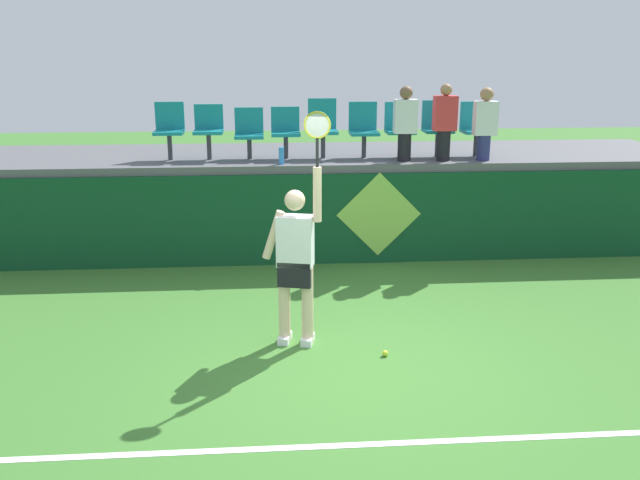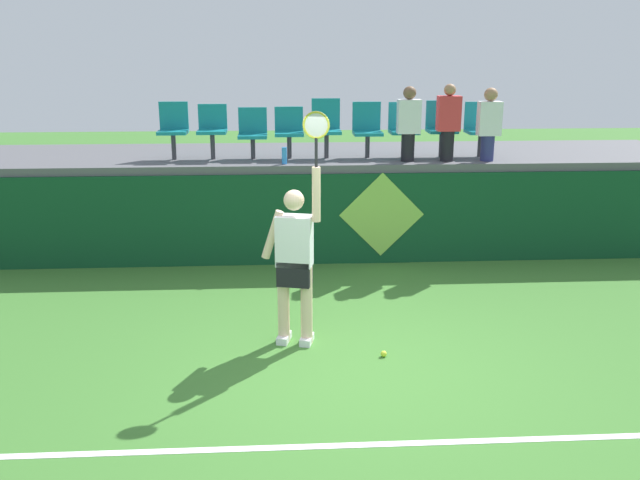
{
  "view_description": "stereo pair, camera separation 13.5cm",
  "coord_description": "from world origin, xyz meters",
  "px_view_note": "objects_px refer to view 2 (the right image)",
  "views": [
    {
      "loc": [
        -0.89,
        -6.31,
        3.22
      ],
      "look_at": [
        -0.31,
        1.27,
        1.03
      ],
      "focal_mm": 38.57,
      "sensor_mm": 36.0,
      "label": 1
    },
    {
      "loc": [
        -0.75,
        -6.32,
        3.22
      ],
      "look_at": [
        -0.31,
        1.27,
        1.03
      ],
      "focal_mm": 38.57,
      "sensor_mm": 36.0,
      "label": 2
    }
  ],
  "objects_px": {
    "stadium_chair_2": "(253,131)",
    "stadium_chair_4": "(326,125)",
    "tennis_ball": "(384,354)",
    "stadium_chair_0": "(173,127)",
    "stadium_chair_5": "(367,127)",
    "stadium_chair_8": "(480,126)",
    "spectator_2": "(448,122)",
    "spectator_1": "(409,123)",
    "spectator_0": "(489,123)",
    "tennis_player": "(295,258)",
    "stadium_chair_3": "(289,129)",
    "stadium_chair_7": "(441,126)",
    "stadium_chair_6": "(403,127)",
    "water_bottle": "(284,156)",
    "stadium_chair_1": "(212,128)"
  },
  "relations": [
    {
      "from": "stadium_chair_2",
      "to": "stadium_chair_4",
      "type": "bearing_deg",
      "value": 0.35
    },
    {
      "from": "tennis_ball",
      "to": "stadium_chair_0",
      "type": "xyz_separation_m",
      "value": [
        -2.69,
        4.04,
        1.95
      ]
    },
    {
      "from": "stadium_chair_4",
      "to": "stadium_chair_5",
      "type": "relative_size",
      "value": 1.06
    },
    {
      "from": "stadium_chair_8",
      "to": "spectator_2",
      "type": "xyz_separation_m",
      "value": [
        -0.62,
        -0.46,
        0.13
      ]
    },
    {
      "from": "stadium_chair_4",
      "to": "stadium_chair_2",
      "type": "bearing_deg",
      "value": -179.65
    },
    {
      "from": "stadium_chair_4",
      "to": "spectator_1",
      "type": "distance_m",
      "value": 1.29
    },
    {
      "from": "stadium_chair_5",
      "to": "spectator_0",
      "type": "bearing_deg",
      "value": -15.01
    },
    {
      "from": "tennis_player",
      "to": "stadium_chair_0",
      "type": "xyz_separation_m",
      "value": [
        -1.77,
        3.61,
        1.0
      ]
    },
    {
      "from": "stadium_chair_0",
      "to": "spectator_2",
      "type": "bearing_deg",
      "value": -6.32
    },
    {
      "from": "stadium_chair_0",
      "to": "spectator_0",
      "type": "height_order",
      "value": "spectator_0"
    },
    {
      "from": "stadium_chair_3",
      "to": "stadium_chair_7",
      "type": "relative_size",
      "value": 0.9
    },
    {
      "from": "spectator_1",
      "to": "spectator_0",
      "type": "bearing_deg",
      "value": -1.85
    },
    {
      "from": "tennis_player",
      "to": "spectator_0",
      "type": "distance_m",
      "value": 4.46
    },
    {
      "from": "stadium_chair_2",
      "to": "stadium_chair_6",
      "type": "xyz_separation_m",
      "value": [
        2.34,
        0.0,
        0.05
      ]
    },
    {
      "from": "stadium_chair_4",
      "to": "stadium_chair_0",
      "type": "bearing_deg",
      "value": -179.86
    },
    {
      "from": "stadium_chair_0",
      "to": "spectator_0",
      "type": "distance_m",
      "value": 4.78
    },
    {
      "from": "stadium_chair_3",
      "to": "spectator_0",
      "type": "bearing_deg",
      "value": -8.9
    },
    {
      "from": "stadium_chair_5",
      "to": "stadium_chair_7",
      "type": "xyz_separation_m",
      "value": [
        1.16,
        -0.0,
        0.02
      ]
    },
    {
      "from": "water_bottle",
      "to": "stadium_chair_6",
      "type": "bearing_deg",
      "value": 17.51
    },
    {
      "from": "spectator_1",
      "to": "spectator_2",
      "type": "bearing_deg",
      "value": -2.4
    },
    {
      "from": "stadium_chair_1",
      "to": "stadium_chair_8",
      "type": "height_order",
      "value": "stadium_chair_8"
    },
    {
      "from": "stadium_chair_3",
      "to": "spectator_0",
      "type": "distance_m",
      "value": 3.03
    },
    {
      "from": "water_bottle",
      "to": "spectator_1",
      "type": "bearing_deg",
      "value": 4.7
    },
    {
      "from": "tennis_player",
      "to": "spectator_1",
      "type": "relative_size",
      "value": 2.3
    },
    {
      "from": "stadium_chair_3",
      "to": "stadium_chair_7",
      "type": "xyz_separation_m",
      "value": [
        2.37,
        0.01,
        0.04
      ]
    },
    {
      "from": "stadium_chair_3",
      "to": "stadium_chair_6",
      "type": "bearing_deg",
      "value": 0.16
    },
    {
      "from": "spectator_1",
      "to": "spectator_2",
      "type": "distance_m",
      "value": 0.59
    },
    {
      "from": "stadium_chair_7",
      "to": "stadium_chair_0",
      "type": "bearing_deg",
      "value": -179.98
    },
    {
      "from": "stadium_chair_8",
      "to": "water_bottle",
      "type": "bearing_deg",
      "value": -169.16
    },
    {
      "from": "stadium_chair_4",
      "to": "spectator_0",
      "type": "bearing_deg",
      "value": -11.21
    },
    {
      "from": "stadium_chair_1",
      "to": "tennis_ball",
      "type": "bearing_deg",
      "value": -62.51
    },
    {
      "from": "tennis_player",
      "to": "stadium_chair_7",
      "type": "relative_size",
      "value": 2.98
    },
    {
      "from": "stadium_chair_6",
      "to": "spectator_2",
      "type": "distance_m",
      "value": 0.76
    },
    {
      "from": "stadium_chair_7",
      "to": "spectator_0",
      "type": "height_order",
      "value": "spectator_0"
    },
    {
      "from": "water_bottle",
      "to": "stadium_chair_3",
      "type": "relative_size",
      "value": 0.32
    },
    {
      "from": "stadium_chair_0",
      "to": "stadium_chair_5",
      "type": "xyz_separation_m",
      "value": [
        2.98,
        0.0,
        -0.03
      ]
    },
    {
      "from": "stadium_chair_0",
      "to": "stadium_chair_7",
      "type": "height_order",
      "value": "stadium_chair_0"
    },
    {
      "from": "stadium_chair_4",
      "to": "spectator_0",
      "type": "distance_m",
      "value": 2.46
    },
    {
      "from": "tennis_player",
      "to": "stadium_chair_6",
      "type": "xyz_separation_m",
      "value": [
        1.78,
        3.61,
        0.98
      ]
    },
    {
      "from": "tennis_ball",
      "to": "stadium_chair_1",
      "type": "height_order",
      "value": "stadium_chair_1"
    },
    {
      "from": "tennis_ball",
      "to": "stadium_chair_1",
      "type": "distance_m",
      "value": 4.94
    },
    {
      "from": "stadium_chair_0",
      "to": "stadium_chair_2",
      "type": "distance_m",
      "value": 1.21
    },
    {
      "from": "stadium_chair_1",
      "to": "stadium_chair_8",
      "type": "xyz_separation_m",
      "value": [
        4.16,
        0.01,
        -0.01
      ]
    },
    {
      "from": "stadium_chair_1",
      "to": "spectator_1",
      "type": "relative_size",
      "value": 0.74
    },
    {
      "from": "stadium_chair_1",
      "to": "stadium_chair_6",
      "type": "height_order",
      "value": "stadium_chair_6"
    },
    {
      "from": "tennis_player",
      "to": "spectator_2",
      "type": "bearing_deg",
      "value": 52.95
    },
    {
      "from": "stadium_chair_5",
      "to": "stadium_chair_7",
      "type": "distance_m",
      "value": 1.16
    },
    {
      "from": "tennis_ball",
      "to": "spectator_2",
      "type": "relative_size",
      "value": 0.06
    },
    {
      "from": "tennis_player",
      "to": "stadium_chair_0",
      "type": "relative_size",
      "value": 2.97
    },
    {
      "from": "stadium_chair_0",
      "to": "stadium_chair_8",
      "type": "height_order",
      "value": "stadium_chair_0"
    }
  ]
}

